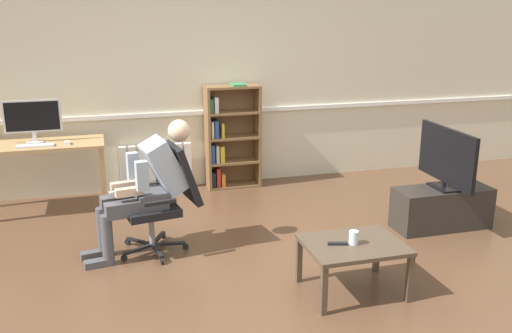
{
  "coord_description": "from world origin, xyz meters",
  "views": [
    {
      "loc": [
        -1.23,
        -4.09,
        2.17
      ],
      "look_at": [
        0.15,
        0.85,
        0.7
      ],
      "focal_mm": 39.26,
      "sensor_mm": 36.0,
      "label": 1
    }
  ],
  "objects_px": {
    "computer_mouse": "(68,143)",
    "office_chair": "(165,195)",
    "bookshelf": "(229,138)",
    "spare_remote": "(338,244)",
    "tv_screen": "(447,157)",
    "coffee_table": "(353,249)",
    "drinking_glass": "(354,238)",
    "computer_desk": "(40,153)",
    "imac_monitor": "(32,118)",
    "radiator": "(156,167)",
    "keyboard": "(35,146)",
    "tv_stand": "(442,208)",
    "person_seated": "(147,185)"
  },
  "relations": [
    {
      "from": "computer_mouse",
      "to": "office_chair",
      "type": "relative_size",
      "value": 0.1
    },
    {
      "from": "computer_mouse",
      "to": "bookshelf",
      "type": "height_order",
      "value": "bookshelf"
    },
    {
      "from": "spare_remote",
      "to": "tv_screen",
      "type": "bearing_deg",
      "value": -42.73
    },
    {
      "from": "coffee_table",
      "to": "bookshelf",
      "type": "bearing_deg",
      "value": 96.38
    },
    {
      "from": "coffee_table",
      "to": "spare_remote",
      "type": "bearing_deg",
      "value": 178.16
    },
    {
      "from": "tv_screen",
      "to": "spare_remote",
      "type": "distance_m",
      "value": 1.88
    },
    {
      "from": "drinking_glass",
      "to": "spare_remote",
      "type": "relative_size",
      "value": 0.71
    },
    {
      "from": "computer_desk",
      "to": "spare_remote",
      "type": "relative_size",
      "value": 9.01
    },
    {
      "from": "computer_desk",
      "to": "imac_monitor",
      "type": "distance_m",
      "value": 0.39
    },
    {
      "from": "tv_screen",
      "to": "coffee_table",
      "type": "xyz_separation_m",
      "value": [
        -1.44,
        -0.98,
        -0.38
      ]
    },
    {
      "from": "coffee_table",
      "to": "office_chair",
      "type": "bearing_deg",
      "value": 137.16
    },
    {
      "from": "computer_mouse",
      "to": "spare_remote",
      "type": "bearing_deg",
      "value": -50.47
    },
    {
      "from": "radiator",
      "to": "coffee_table",
      "type": "bearing_deg",
      "value": -67.97
    },
    {
      "from": "computer_desk",
      "to": "keyboard",
      "type": "height_order",
      "value": "keyboard"
    },
    {
      "from": "imac_monitor",
      "to": "keyboard",
      "type": "relative_size",
      "value": 1.57
    },
    {
      "from": "imac_monitor",
      "to": "radiator",
      "type": "bearing_deg",
      "value": 13.41
    },
    {
      "from": "imac_monitor",
      "to": "spare_remote",
      "type": "bearing_deg",
      "value": -48.24
    },
    {
      "from": "keyboard",
      "to": "coffee_table",
      "type": "bearing_deg",
      "value": -44.56
    },
    {
      "from": "computer_mouse",
      "to": "tv_stand",
      "type": "xyz_separation_m",
      "value": [
        3.62,
        -1.5,
        -0.56
      ]
    },
    {
      "from": "bookshelf",
      "to": "spare_remote",
      "type": "bearing_deg",
      "value": -86.23
    },
    {
      "from": "radiator",
      "to": "person_seated",
      "type": "relative_size",
      "value": 0.72
    },
    {
      "from": "office_chair",
      "to": "computer_desk",
      "type": "bearing_deg",
      "value": -149.77
    },
    {
      "from": "imac_monitor",
      "to": "bookshelf",
      "type": "xyz_separation_m",
      "value": [
        2.2,
        0.21,
        -0.41
      ]
    },
    {
      "from": "keyboard",
      "to": "tv_screen",
      "type": "bearing_deg",
      "value": -20.59
    },
    {
      "from": "coffee_table",
      "to": "tv_stand",
      "type": "bearing_deg",
      "value": 34.23
    },
    {
      "from": "imac_monitor",
      "to": "spare_remote",
      "type": "xyz_separation_m",
      "value": [
        2.39,
        -2.67,
        -0.6
      ]
    },
    {
      "from": "office_chair",
      "to": "spare_remote",
      "type": "bearing_deg",
      "value": 34.23
    },
    {
      "from": "imac_monitor",
      "to": "bookshelf",
      "type": "distance_m",
      "value": 2.25
    },
    {
      "from": "computer_mouse",
      "to": "tv_stand",
      "type": "distance_m",
      "value": 3.96
    },
    {
      "from": "computer_mouse",
      "to": "tv_screen",
      "type": "relative_size",
      "value": 0.11
    },
    {
      "from": "office_chair",
      "to": "tv_stand",
      "type": "bearing_deg",
      "value": 75.35
    },
    {
      "from": "imac_monitor",
      "to": "spare_remote",
      "type": "height_order",
      "value": "imac_monitor"
    },
    {
      "from": "radiator",
      "to": "tv_screen",
      "type": "relative_size",
      "value": 0.94
    },
    {
      "from": "office_chair",
      "to": "spare_remote",
      "type": "relative_size",
      "value": 6.58
    },
    {
      "from": "radiator",
      "to": "tv_stand",
      "type": "relative_size",
      "value": 0.88
    },
    {
      "from": "computer_desk",
      "to": "computer_mouse",
      "type": "xyz_separation_m",
      "value": [
        0.3,
        -0.12,
        0.13
      ]
    },
    {
      "from": "tv_stand",
      "to": "tv_screen",
      "type": "distance_m",
      "value": 0.53
    },
    {
      "from": "coffee_table",
      "to": "spare_remote",
      "type": "relative_size",
      "value": 5.04
    },
    {
      "from": "computer_mouse",
      "to": "tv_screen",
      "type": "xyz_separation_m",
      "value": [
        3.62,
        -1.5,
        -0.03
      ]
    },
    {
      "from": "radiator",
      "to": "tv_stand",
      "type": "height_order",
      "value": "radiator"
    },
    {
      "from": "coffee_table",
      "to": "drinking_glass",
      "type": "bearing_deg",
      "value": -124.25
    },
    {
      "from": "tv_stand",
      "to": "coffee_table",
      "type": "relative_size",
      "value": 1.29
    },
    {
      "from": "computer_desk",
      "to": "keyboard",
      "type": "relative_size",
      "value": 3.58
    },
    {
      "from": "computer_desk",
      "to": "bookshelf",
      "type": "height_order",
      "value": "bookshelf"
    },
    {
      "from": "computer_desk",
      "to": "radiator",
      "type": "relative_size",
      "value": 1.57
    },
    {
      "from": "spare_remote",
      "to": "coffee_table",
      "type": "bearing_deg",
      "value": -76.34
    },
    {
      "from": "person_seated",
      "to": "keyboard",
      "type": "bearing_deg",
      "value": -151.02
    },
    {
      "from": "office_chair",
      "to": "coffee_table",
      "type": "distance_m",
      "value": 1.78
    },
    {
      "from": "tv_screen",
      "to": "drinking_glass",
      "type": "relative_size",
      "value": 8.62
    },
    {
      "from": "computer_mouse",
      "to": "radiator",
      "type": "height_order",
      "value": "computer_mouse"
    }
  ]
}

